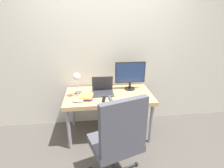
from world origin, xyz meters
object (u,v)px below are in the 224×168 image
object	(u,v)px
monitor	(130,74)
book_stack	(86,97)
desk_lamp	(77,80)
laptop	(103,90)
game_controller	(78,100)
office_chair	(119,138)

from	to	relation	value
monitor	book_stack	bearing A→B (deg)	-158.06
monitor	desk_lamp	xyz separation A→B (m)	(-0.82, -0.18, 0.00)
laptop	game_controller	world-z (taller)	laptop
monitor	game_controller	size ratio (longest dim) A/B	3.16
game_controller	monitor	bearing A→B (deg)	24.12
monitor	desk_lamp	distance (m)	0.84
laptop	office_chair	bearing A→B (deg)	-84.00
desk_lamp	office_chair	distance (m)	1.09
game_controller	desk_lamp	bearing A→B (deg)	92.92
desk_lamp	office_chair	size ratio (longest dim) A/B	0.33
office_chair	game_controller	xyz separation A→B (m)	(-0.47, 0.72, 0.12)
office_chair	book_stack	bearing A→B (deg)	113.97
office_chair	book_stack	xyz separation A→B (m)	(-0.36, 0.80, 0.13)
laptop	monitor	world-z (taller)	monitor
office_chair	game_controller	world-z (taller)	office_chair
laptop	book_stack	distance (m)	0.31
laptop	office_chair	distance (m)	0.99
laptop	office_chair	xyz separation A→B (m)	(0.10, -0.97, -0.15)
monitor	book_stack	xyz separation A→B (m)	(-0.71, -0.28, -0.23)
laptop	game_controller	xyz separation A→B (m)	(-0.36, -0.25, -0.03)
laptop	monitor	distance (m)	0.51
laptop	monitor	bearing A→B (deg)	14.41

